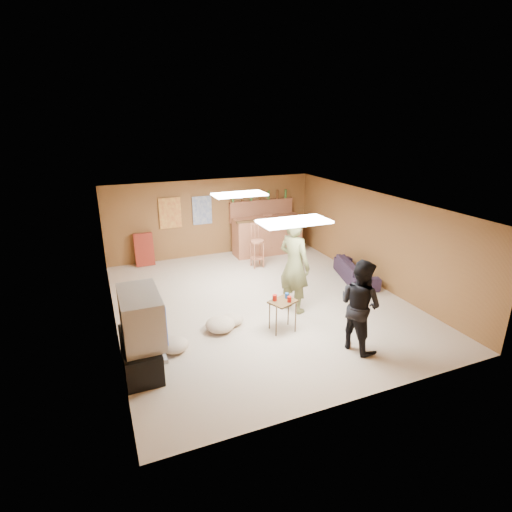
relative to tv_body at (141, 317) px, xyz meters
name	(u,v)px	position (x,y,z in m)	size (l,w,h in m)	color
ground	(259,302)	(2.65, 1.50, -0.90)	(7.00, 7.00, 0.00)	#BFAA92
ceiling	(260,203)	(2.65, 1.50, 1.30)	(6.00, 7.00, 0.02)	silver
wall_back	(212,218)	(2.65, 5.00, 0.20)	(6.00, 0.02, 2.20)	brown
wall_front	(361,333)	(2.65, -2.00, 0.20)	(6.00, 0.02, 2.20)	brown
wall_left	(110,275)	(-0.35, 1.50, 0.20)	(0.02, 7.00, 2.20)	brown
wall_right	(375,239)	(5.65, 1.50, 0.20)	(0.02, 7.00, 2.20)	brown
tv_stand	(140,354)	(-0.07, 0.00, -0.65)	(0.55, 1.30, 0.50)	black
dvd_box	(155,356)	(0.15, 0.00, -0.75)	(0.35, 0.50, 0.08)	#B2B2B7
tv_body	(141,317)	(0.00, 0.00, 0.00)	(0.60, 1.10, 0.80)	#B2B2B7
tv_screen	(161,313)	(0.31, 0.00, 0.00)	(0.02, 0.95, 0.65)	navy
bar_counter	(267,235)	(4.15, 4.45, -0.35)	(2.00, 0.60, 1.10)	#9A5638
bar_lip	(271,219)	(4.15, 4.20, 0.20)	(2.10, 0.12, 0.05)	#442D15
bar_shelf	(262,201)	(4.15, 4.90, 0.60)	(2.00, 0.18, 0.05)	#9A5638
bar_backing	(261,210)	(4.15, 4.92, 0.30)	(2.00, 0.14, 0.60)	#9A5638
poster_left	(170,213)	(1.45, 4.96, 0.45)	(0.60, 0.03, 0.85)	#BF3F26
poster_right	(202,210)	(2.35, 4.96, 0.45)	(0.55, 0.03, 0.80)	#334C99
folding_chair_stack	(144,249)	(0.65, 4.80, -0.45)	(0.50, 0.14, 0.90)	maroon
ceiling_panel_front	(294,222)	(2.65, 0.00, 1.27)	(1.20, 0.60, 0.04)	white
ceiling_panel_back	(239,194)	(2.65, 2.70, 1.27)	(1.20, 0.60, 0.04)	white
person_olive	(294,265)	(3.15, 0.88, 0.10)	(0.73, 0.48, 2.01)	olive
person_black	(360,305)	(3.52, -0.84, -0.08)	(0.80, 0.62, 1.64)	black
sofa	(356,271)	(5.35, 1.74, -0.66)	(1.64, 0.64, 0.48)	black
tray_table	(282,316)	(2.57, 0.19, -0.59)	(0.47, 0.38, 0.62)	#442D15
cup_red_near	(275,298)	(2.43, 0.26, -0.23)	(0.08, 0.08, 0.12)	#A5150B
cup_red_far	(289,299)	(2.66, 0.11, -0.23)	(0.08, 0.08, 0.11)	#A5150B
cup_blue	(287,296)	(2.69, 0.27, -0.23)	(0.07, 0.07, 0.10)	#16489D
bar_stool_left	(257,244)	(3.44, 3.52, -0.26)	(0.40, 0.40, 1.27)	#9A5638
bar_stool_right	(269,234)	(4.14, 4.31, -0.27)	(0.40, 0.40, 1.26)	#9A5638
cushion_near_tv	(220,324)	(1.47, 0.63, -0.77)	(0.56, 0.56, 0.25)	tan
cushion_mid	(232,319)	(1.77, 0.78, -0.80)	(0.44, 0.44, 0.20)	tan
cushion_far	(175,345)	(0.53, 0.27, -0.79)	(0.49, 0.49, 0.22)	tan
bottle_row	(260,196)	(4.09, 4.88, 0.75)	(1.76, 0.08, 0.26)	#3F7233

